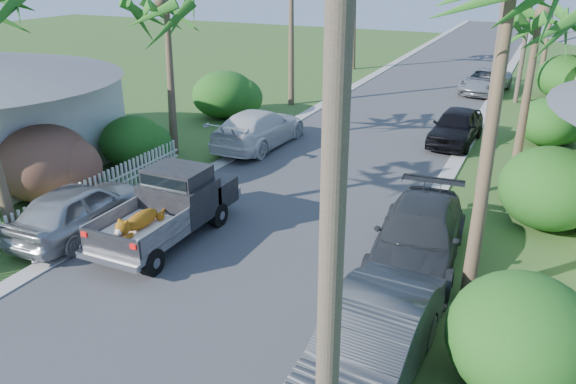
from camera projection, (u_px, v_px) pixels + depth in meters
The scene contains 25 objects.
ground at pixel (103, 367), 11.42m from camera, with size 120.00×120.00×0.00m, color #395A22.
road at pixel (407, 104), 32.30m from camera, with size 8.00×100.00×0.02m, color #38383A.
curb_left at pixel (337, 96), 33.99m from camera, with size 0.60×100.00×0.06m, color #A5A39E.
curb_right at pixel (485, 111), 30.60m from camera, with size 0.60×100.00×0.06m, color #A5A39E.
pickup_truck at pixel (174, 204), 16.57m from camera, with size 1.98×5.12×2.06m.
parked_car_rn at pixel (370, 345), 10.76m from camera, with size 1.77×5.07×1.67m, color #333638.
parked_car_rm at pixel (418, 236), 15.09m from camera, with size 2.21×5.44×1.58m, color #2C2F31.
parked_car_rf at pixel (456, 127), 25.06m from camera, with size 1.83×4.55×1.55m, color black.
parked_car_rd at pixel (485, 81), 34.68m from camera, with size 2.37×5.13×1.43m, color #9D9EA3.
parked_car_ln at pixel (80, 209), 16.75m from camera, with size 1.88×4.67×1.59m, color #A5A7AC.
parked_car_lf at pixel (259, 129), 24.65m from camera, with size 2.27×5.59×1.62m, color silver.
palm_l_b at pixel (164, 2), 21.77m from camera, with size 4.40×4.40×7.40m.
palm_r_b at pixel (540, 15), 19.07m from camera, with size 4.40×4.40×7.20m.
shrub_l_b at pixel (44, 163), 19.01m from camera, with size 3.00×3.30×2.60m, color #A9183C.
shrub_l_c at pixel (132, 141), 22.31m from camera, with size 2.40×2.64×2.00m, color #184914.
shrub_l_d at pixel (224, 94), 29.15m from camera, with size 3.20×3.52×2.40m, color #184914.
shrub_r_a at pixel (522, 337), 10.49m from camera, with size 2.80×3.08×2.30m, color #184914.
shrub_r_b at pixel (550, 188), 17.06m from camera, with size 3.00×3.30×2.50m, color #184914.
shrub_r_c at pixel (549, 122), 24.77m from camera, with size 2.60×2.86×2.10m, color #184914.
shrub_r_d at pixel (565, 77), 32.84m from camera, with size 3.20×3.52×2.60m, color #184914.
picket_fence at pixel (77, 199), 18.19m from camera, with size 0.10×11.00×1.00m, color white.
utility_pole_a at pixel (330, 282), 5.78m from camera, with size 1.60×0.26×9.00m.
utility_pole_b at pixel (497, 62), 18.31m from camera, with size 1.60×0.26×9.00m.
utility_pole_c at pixel (528, 20), 30.85m from camera, with size 1.60×0.26×9.00m.
utility_pole_d at pixel (541, 3), 43.38m from camera, with size 1.60×0.26×9.00m.
Camera 1 is at (7.33, -6.69, 7.68)m, focal length 35.00 mm.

